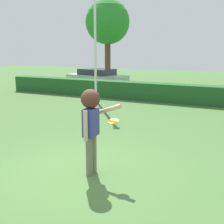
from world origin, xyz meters
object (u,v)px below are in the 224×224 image
Objects in this scene: frisbee at (113,121)px; parked_car_silver at (97,77)px; maple_tree at (108,23)px; lamppost at (95,27)px; person at (91,119)px.

parked_car_silver is at bearing 120.14° from frisbee.
parked_car_silver is at bearing -85.13° from maple_tree.
frisbee is 0.05× the size of parked_car_silver.
lamppost is at bearing -61.85° from parked_car_silver.
lamppost reaches higher than person.
frisbee is at bearing -58.69° from lamppost.
maple_tree is (-2.65, 6.60, 0.76)m from lamppost.
person is 0.30× the size of maple_tree.
frisbee is (0.44, 0.14, -0.04)m from person.
maple_tree is at bearing 117.14° from frisbee.
lamppost reaches higher than frisbee.
lamppost is 1.10× the size of maple_tree.
frisbee is 0.04× the size of lamppost.
frisbee is at bearing -59.86° from parked_car_silver.
lamppost is 1.49× the size of parked_car_silver.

